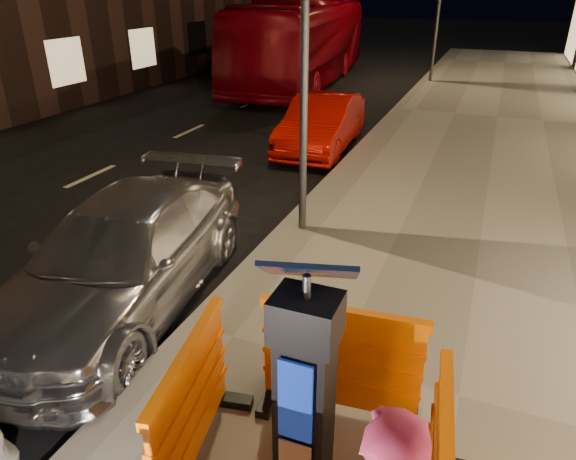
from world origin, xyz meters
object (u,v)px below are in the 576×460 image
at_px(parking_kiosk, 305,396).
at_px(barrier_back, 341,363).
at_px(bus_doubledecker, 303,84).
at_px(barrier_kerbside, 192,407).
at_px(car_silver, 131,300).
at_px(car_red, 321,149).

relative_size(parking_kiosk, barrier_back, 1.40).
bearing_deg(bus_doubledecker, barrier_kerbside, -77.64).
xyz_separation_m(barrier_back, car_silver, (-3.14, 1.00, -0.73)).
distance_m(car_silver, car_red, 7.38).
relative_size(barrier_back, bus_doubledecker, 0.13).
bearing_deg(barrier_kerbside, car_silver, 38.01).
bearing_deg(barrier_back, car_red, 104.18).
height_order(barrier_kerbside, car_silver, barrier_kerbside).
bearing_deg(barrier_kerbside, bus_doubledecker, 7.30).
bearing_deg(car_silver, barrier_kerbside, -49.17).
distance_m(barrier_back, bus_doubledecker, 18.09).
xyz_separation_m(parking_kiosk, bus_doubledecker, (-6.60, 17.78, -1.18)).
height_order(car_red, bus_doubledecker, bus_doubledecker).
bearing_deg(car_silver, barrier_back, -25.15).
bearing_deg(barrier_kerbside, barrier_back, -55.32).
xyz_separation_m(car_silver, bus_doubledecker, (-3.46, 15.83, 0.00)).
bearing_deg(barrier_back, bus_doubledecker, 106.09).
height_order(barrier_kerbside, bus_doubledecker, bus_doubledecker).
xyz_separation_m(barrier_kerbside, car_silver, (-2.19, 1.95, -0.73)).
xyz_separation_m(barrier_kerbside, bus_doubledecker, (-5.65, 17.78, -0.73)).
bearing_deg(car_red, bus_doubledecker, 109.55).
distance_m(barrier_back, car_red, 8.92).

